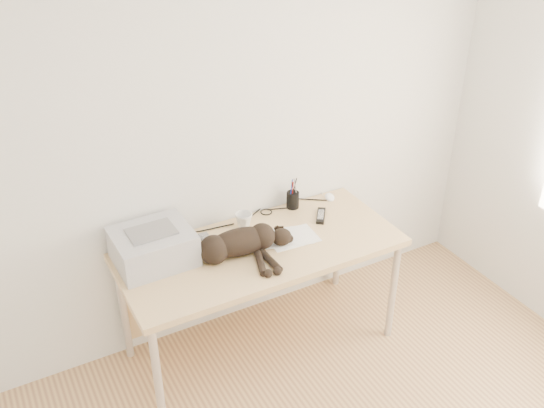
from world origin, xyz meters
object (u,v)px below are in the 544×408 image
desk (254,258)px  mouse (330,196)px  printer (153,246)px  pen_cup (293,200)px  mug (244,221)px  cat (237,245)px

desk → mouse: (0.65, 0.19, 0.15)m
printer → pen_cup: bearing=8.1°
mouse → mug: bearing=-152.7°
mug → printer: bearing=-173.0°
printer → pen_cup: (0.95, 0.14, -0.04)m
desk → mug: (0.01, 0.14, 0.18)m
desk → printer: (-0.57, 0.07, 0.23)m
desk → pen_cup: pen_cup is taller
desk → pen_cup: bearing=28.5°
mouse → printer: bearing=-151.7°
printer → mug: size_ratio=4.08×
cat → pen_cup: (0.53, 0.30, -0.02)m
desk → mouse: mouse is taller
desk → mouse: size_ratio=15.49×
desk → cat: (-0.15, -0.10, 0.21)m
mouse → pen_cup: bearing=-159.8°
desk → cat: 0.28m
cat → mug: bearing=62.5°
printer → mug: (0.58, 0.07, -0.05)m
mug → pen_cup: 0.38m
mug → pen_cup: pen_cup is taller
cat → mouse: (0.80, 0.29, -0.06)m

